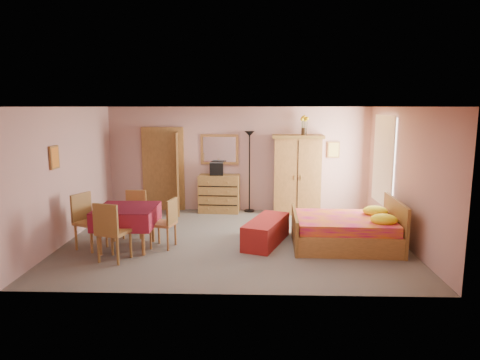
{
  "coord_description": "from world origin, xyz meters",
  "views": [
    {
      "loc": [
        0.36,
        -8.14,
        2.6
      ],
      "look_at": [
        0.1,
        0.3,
        1.15
      ],
      "focal_mm": 32.0,
      "sensor_mm": 36.0,
      "label": 1
    }
  ],
  "objects_px": {
    "chest_of_drawers": "(219,194)",
    "floor_lamp": "(249,172)",
    "wall_mirror": "(220,149)",
    "bench": "(266,231)",
    "wardrobe": "(297,175)",
    "dining_table": "(127,228)",
    "chair_south": "(114,231)",
    "chair_east": "(163,223)",
    "bed": "(345,222)",
    "stereo": "(217,169)",
    "chair_west": "(91,222)",
    "chair_north": "(134,214)",
    "sunflower_vase": "(304,125)"
  },
  "relations": [
    {
      "from": "wall_mirror",
      "to": "bed",
      "type": "relative_size",
      "value": 0.49
    },
    {
      "from": "floor_lamp",
      "to": "sunflower_vase",
      "type": "height_order",
      "value": "sunflower_vase"
    },
    {
      "from": "chest_of_drawers",
      "to": "floor_lamp",
      "type": "xyz_separation_m",
      "value": [
        0.75,
        0.08,
        0.54
      ]
    },
    {
      "from": "wardrobe",
      "to": "bench",
      "type": "relative_size",
      "value": 1.36
    },
    {
      "from": "sunflower_vase",
      "to": "chair_north",
      "type": "xyz_separation_m",
      "value": [
        -3.62,
        -2.06,
        -1.7
      ]
    },
    {
      "from": "stereo",
      "to": "bed",
      "type": "distance_m",
      "value": 3.71
    },
    {
      "from": "bed",
      "to": "floor_lamp",
      "type": "bearing_deg",
      "value": 127.09
    },
    {
      "from": "bench",
      "to": "chair_west",
      "type": "bearing_deg",
      "value": -172.65
    },
    {
      "from": "wall_mirror",
      "to": "chair_east",
      "type": "height_order",
      "value": "wall_mirror"
    },
    {
      "from": "bed",
      "to": "stereo",
      "type": "bearing_deg",
      "value": 138.41
    },
    {
      "from": "dining_table",
      "to": "chair_south",
      "type": "bearing_deg",
      "value": -93.22
    },
    {
      "from": "chair_south",
      "to": "chair_east",
      "type": "bearing_deg",
      "value": 63.5
    },
    {
      "from": "stereo",
      "to": "chair_south",
      "type": "xyz_separation_m",
      "value": [
        -1.46,
        -3.44,
        -0.57
      ]
    },
    {
      "from": "dining_table",
      "to": "chair_north",
      "type": "relative_size",
      "value": 1.16
    },
    {
      "from": "sunflower_vase",
      "to": "chair_west",
      "type": "height_order",
      "value": "sunflower_vase"
    },
    {
      "from": "bed",
      "to": "chair_east",
      "type": "height_order",
      "value": "chair_east"
    },
    {
      "from": "wardrobe",
      "to": "chair_east",
      "type": "height_order",
      "value": "wardrobe"
    },
    {
      "from": "chair_north",
      "to": "chair_south",
      "type": "bearing_deg",
      "value": 92.94
    },
    {
      "from": "floor_lamp",
      "to": "chair_south",
      "type": "xyz_separation_m",
      "value": [
        -2.27,
        -3.53,
        -0.49
      ]
    },
    {
      "from": "stereo",
      "to": "dining_table",
      "type": "bearing_deg",
      "value": -116.91
    },
    {
      "from": "chair_south",
      "to": "chair_east",
      "type": "distance_m",
      "value": 0.99
    },
    {
      "from": "chest_of_drawers",
      "to": "floor_lamp",
      "type": "distance_m",
      "value": 0.93
    },
    {
      "from": "chair_west",
      "to": "dining_table",
      "type": "bearing_deg",
      "value": 119.14
    },
    {
      "from": "sunflower_vase",
      "to": "bench",
      "type": "xyz_separation_m",
      "value": [
        -0.96,
        -2.41,
        -1.93
      ]
    },
    {
      "from": "sunflower_vase",
      "to": "bed",
      "type": "bearing_deg",
      "value": -78.53
    },
    {
      "from": "dining_table",
      "to": "chair_west",
      "type": "relative_size",
      "value": 1.04
    },
    {
      "from": "chair_west",
      "to": "chest_of_drawers",
      "type": "bearing_deg",
      "value": 167.56
    },
    {
      "from": "wall_mirror",
      "to": "stereo",
      "type": "relative_size",
      "value": 2.87
    },
    {
      "from": "chair_east",
      "to": "bed",
      "type": "bearing_deg",
      "value": -73.23
    },
    {
      "from": "bench",
      "to": "chair_west",
      "type": "distance_m",
      "value": 3.28
    },
    {
      "from": "chest_of_drawers",
      "to": "chair_south",
      "type": "xyz_separation_m",
      "value": [
        -1.52,
        -3.45,
        0.05
      ]
    },
    {
      "from": "wardrobe",
      "to": "dining_table",
      "type": "relative_size",
      "value": 1.81
    },
    {
      "from": "chair_north",
      "to": "chair_east",
      "type": "xyz_separation_m",
      "value": [
        0.72,
        -0.64,
        0.0
      ]
    },
    {
      "from": "chair_south",
      "to": "dining_table",
      "type": "bearing_deg",
      "value": 104.19
    },
    {
      "from": "bed",
      "to": "chair_east",
      "type": "xyz_separation_m",
      "value": [
        -3.4,
        -0.19,
        0.01
      ]
    },
    {
      "from": "stereo",
      "to": "chair_west",
      "type": "bearing_deg",
      "value": -126.08
    },
    {
      "from": "wall_mirror",
      "to": "bench",
      "type": "xyz_separation_m",
      "value": [
        1.1,
        -2.66,
        -1.31
      ]
    },
    {
      "from": "sunflower_vase",
      "to": "dining_table",
      "type": "relative_size",
      "value": 0.44
    },
    {
      "from": "sunflower_vase",
      "to": "chair_west",
      "type": "xyz_separation_m",
      "value": [
        -4.2,
        -2.83,
        -1.65
      ]
    },
    {
      "from": "floor_lamp",
      "to": "bed",
      "type": "distance_m",
      "value": 3.24
    },
    {
      "from": "dining_table",
      "to": "bench",
      "type": "bearing_deg",
      "value": 7.99
    },
    {
      "from": "stereo",
      "to": "bench",
      "type": "relative_size",
      "value": 0.23
    },
    {
      "from": "floor_lamp",
      "to": "chair_south",
      "type": "relative_size",
      "value": 1.95
    },
    {
      "from": "wardrobe",
      "to": "chair_west",
      "type": "distance_m",
      "value": 4.96
    },
    {
      "from": "dining_table",
      "to": "chair_east",
      "type": "relative_size",
      "value": 1.15
    },
    {
      "from": "floor_lamp",
      "to": "dining_table",
      "type": "distance_m",
      "value": 3.71
    },
    {
      "from": "wall_mirror",
      "to": "wardrobe",
      "type": "distance_m",
      "value": 2.02
    },
    {
      "from": "wardrobe",
      "to": "dining_table",
      "type": "xyz_separation_m",
      "value": [
        -3.4,
        -2.76,
        -0.57
      ]
    },
    {
      "from": "floor_lamp",
      "to": "chair_north",
      "type": "distance_m",
      "value": 3.22
    },
    {
      "from": "dining_table",
      "to": "stereo",
      "type": "bearing_deg",
      "value": 63.09
    }
  ]
}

